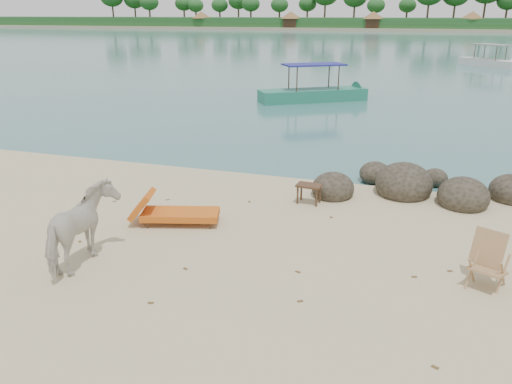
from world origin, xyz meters
The scene contains 11 objects.
water centered at (0.00, 90.00, 0.00)m, with size 400.00×400.00×0.00m, color #35696A.
far_shore centered at (0.00, 170.00, 0.00)m, with size 420.00×90.00×1.40m, color tan.
far_scenery centered at (0.03, 136.70, 3.14)m, with size 420.00×18.00×9.50m.
boulders centered at (3.32, 5.61, 0.21)m, with size 6.30×2.86×1.08m.
cow centered at (-2.69, -0.15, 0.73)m, with size 0.79×1.73×1.46m, color silver.
side_table centered at (0.56, 4.19, 0.24)m, with size 0.59×0.38×0.48m, color #372516, non-canonical shape.
lounge_chair centered at (-1.87, 2.12, 0.31)m, with size 2.09×0.73×0.63m, color #C64C17, non-canonical shape.
deck_chair centered at (4.24, 1.22, 0.46)m, with size 0.58×0.64×0.91m, color tan, non-canonical shape.
boat_near centered at (-2.43, 19.34, 1.57)m, with size 6.46×1.45×3.14m, color #24795E, non-canonical shape.
boat_mid centered at (8.60, 41.97, 1.53)m, with size 6.27×1.41×3.05m, color silver, non-canonical shape.
dead_leaves centered at (-0.82, 0.99, 0.01)m, with size 8.10×7.20×0.00m.
Camera 1 is at (2.78, -7.02, 4.41)m, focal length 35.00 mm.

